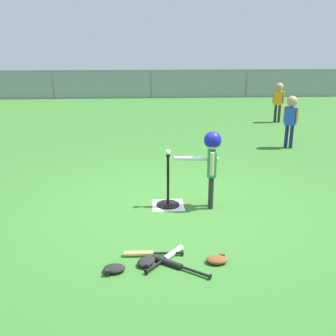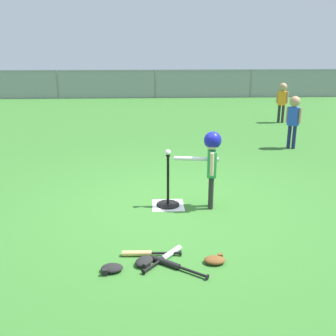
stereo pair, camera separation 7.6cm
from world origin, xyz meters
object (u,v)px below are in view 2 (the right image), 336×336
at_px(glove_by_plate, 112,268).
at_px(glove_tossed_aside, 144,261).
at_px(batting_tee, 168,197).
at_px(batter_child, 211,154).
at_px(fielder_deep_left, 282,97).
at_px(spare_bat_silver, 168,255).
at_px(spare_bat_black, 172,264).
at_px(fielder_deep_center, 294,115).
at_px(glove_near_bats, 215,260).
at_px(baseball_on_tee, 168,152).
at_px(spare_bat_wood, 143,253).

relative_size(glove_by_plate, glove_tossed_aside, 0.83).
xyz_separation_m(batting_tee, glove_tossed_aside, (-0.32, -1.55, -0.09)).
distance_m(batter_child, fielder_deep_left, 6.75).
xyz_separation_m(spare_bat_silver, spare_bat_black, (0.03, -0.18, 0.00)).
relative_size(fielder_deep_center, glove_near_bats, 4.97).
bearing_deg(glove_tossed_aside, batter_child, 58.45).
relative_size(spare_bat_black, glove_by_plate, 2.45).
height_order(batting_tee, glove_by_plate, batting_tee).
relative_size(fielder_deep_left, spare_bat_silver, 2.20).
bearing_deg(spare_bat_black, batter_child, 67.87).
height_order(baseball_on_tee, spare_bat_black, baseball_on_tee).
xyz_separation_m(spare_bat_wood, glove_by_plate, (-0.31, -0.29, 0.01)).
height_order(batter_child, glove_near_bats, batter_child).
bearing_deg(spare_bat_silver, fielder_deep_left, 64.04).
relative_size(baseball_on_tee, fielder_deep_left, 0.07).
distance_m(fielder_deep_left, spare_bat_black, 8.42).
height_order(baseball_on_tee, spare_bat_silver, baseball_on_tee).
bearing_deg(glove_tossed_aside, spare_bat_black, -12.74).
height_order(batting_tee, fielder_deep_left, fielder_deep_left).
distance_m(fielder_deep_center, glove_tossed_aside, 5.63).
distance_m(spare_bat_black, glove_near_bats, 0.46).
bearing_deg(spare_bat_silver, glove_by_plate, -157.82).
relative_size(spare_bat_black, glove_near_bats, 2.45).
bearing_deg(glove_by_plate, baseball_on_tee, 68.83).
relative_size(spare_bat_silver, spare_bat_wood, 0.80).
bearing_deg(spare_bat_wood, fielder_deep_center, 54.62).
bearing_deg(batter_child, spare_bat_wood, -125.33).
bearing_deg(glove_near_bats, batter_child, 83.51).
relative_size(batting_tee, baseball_on_tee, 9.95).
bearing_deg(spare_bat_black, fielder_deep_center, 58.54).
xyz_separation_m(batting_tee, batter_child, (0.58, -0.09, 0.64)).
relative_size(batter_child, glove_tossed_aside, 3.93).
height_order(baseball_on_tee, glove_tossed_aside, baseball_on_tee).
bearing_deg(spare_bat_black, spare_bat_silver, 99.65).
bearing_deg(spare_bat_silver, batting_tee, 87.02).
bearing_deg(glove_by_plate, fielder_deep_left, 61.34).
distance_m(fielder_deep_left, glove_near_bats, 8.18).
relative_size(batter_child, glove_by_plate, 4.72).
height_order(fielder_deep_left, spare_bat_black, fielder_deep_left).
distance_m(batter_child, spare_bat_silver, 1.66).
bearing_deg(glove_tossed_aside, spare_bat_silver, 25.66).
bearing_deg(glove_tossed_aside, fielder_deep_center, 55.78).
distance_m(fielder_deep_left, glove_tossed_aside, 8.48).
xyz_separation_m(spare_bat_wood, glove_near_bats, (0.74, -0.18, 0.01)).
xyz_separation_m(spare_bat_silver, glove_near_bats, (0.48, -0.13, 0.01)).
bearing_deg(fielder_deep_center, baseball_on_tee, -132.60).
relative_size(batter_child, fielder_deep_left, 0.95).
height_order(fielder_deep_left, spare_bat_wood, fielder_deep_left).
xyz_separation_m(batting_tee, fielder_deep_center, (2.82, 3.07, 0.60)).
bearing_deg(baseball_on_tee, batter_child, -9.05).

